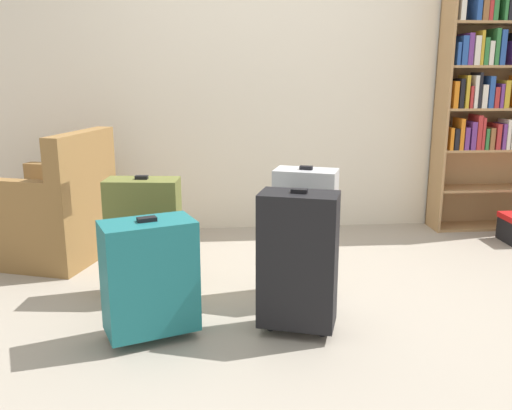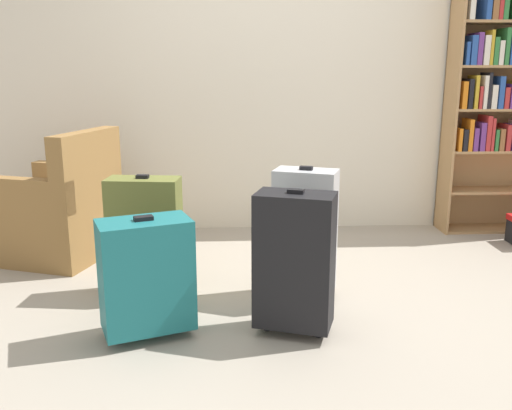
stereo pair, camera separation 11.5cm
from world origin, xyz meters
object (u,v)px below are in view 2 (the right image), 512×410
Objects in this scene: suitcase_black at (294,260)px; suitcase_silver at (305,231)px; mug at (124,259)px; suitcase_teal at (146,275)px; suitcase_olive at (145,233)px; armchair at (60,213)px.

suitcase_silver is at bearing 76.24° from suitcase_black.
suitcase_teal is (0.31, -1.04, 0.28)m from mug.
mug is at bearing 115.36° from suitcase_olive.
armchair is at bearing 140.02° from suitcase_black.
suitcase_black is (-0.11, -0.46, -0.01)m from suitcase_silver.
suitcase_silver is (0.92, -0.10, 0.03)m from suitcase_olive.
mug is at bearing 153.20° from suitcase_silver.
suitcase_silver is at bearing -26.55° from armchair.
suitcase_silver is at bearing -26.80° from mug.
suitcase_teal is at bearing -58.33° from armchair.
armchair is 1.98m from suitcase_black.
mug is 0.15× the size of suitcase_silver.
suitcase_olive reaches higher than suitcase_teal.
suitcase_silver is (0.84, 0.46, 0.08)m from suitcase_teal.
suitcase_silver reaches higher than suitcase_black.
armchair is at bearing 154.07° from mug.
suitcase_black is at bearing -34.30° from suitcase_olive.
mug is at bearing 135.05° from suitcase_black.
suitcase_black is (1.04, -1.04, 0.34)m from mug.
suitcase_olive is 0.98m from suitcase_black.
armchair is 7.50× the size of mug.
armchair is 1.01m from suitcase_olive.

